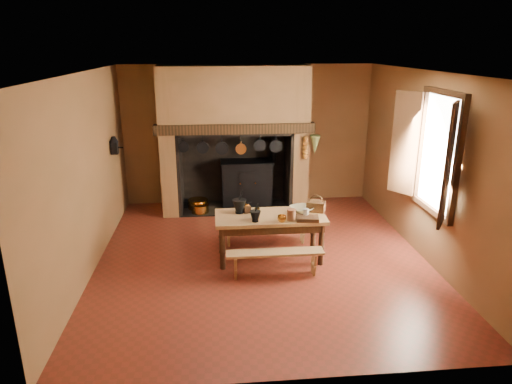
% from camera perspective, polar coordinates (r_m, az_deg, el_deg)
% --- Properties ---
extents(floor, '(5.50, 5.50, 0.00)m').
position_cam_1_polar(floor, '(7.19, 0.74, -8.13)').
color(floor, maroon).
rests_on(floor, ground).
extents(ceiling, '(5.50, 5.50, 0.00)m').
position_cam_1_polar(ceiling, '(6.46, 0.85, 14.77)').
color(ceiling, silver).
rests_on(ceiling, back_wall).
extents(back_wall, '(5.00, 0.02, 2.80)m').
position_cam_1_polar(back_wall, '(9.36, -1.03, 7.12)').
color(back_wall, brown).
rests_on(back_wall, floor).
extents(wall_left, '(0.02, 5.50, 2.80)m').
position_cam_1_polar(wall_left, '(6.89, -20.36, 2.02)').
color(wall_left, brown).
rests_on(wall_left, floor).
extents(wall_right, '(0.02, 5.50, 2.80)m').
position_cam_1_polar(wall_right, '(7.38, 20.49, 3.02)').
color(wall_right, brown).
rests_on(wall_right, floor).
extents(wall_front, '(5.00, 0.02, 2.80)m').
position_cam_1_polar(wall_front, '(4.13, 4.94, -7.35)').
color(wall_front, brown).
rests_on(wall_front, floor).
extents(chimney_breast, '(2.95, 0.96, 2.80)m').
position_cam_1_polar(chimney_breast, '(8.84, -2.79, 9.17)').
color(chimney_breast, brown).
rests_on(chimney_breast, floor).
extents(iron_range, '(1.12, 0.55, 1.60)m').
position_cam_1_polar(iron_range, '(9.28, -1.11, 1.20)').
color(iron_range, black).
rests_on(iron_range, floor).
extents(hearth_pans, '(0.51, 0.62, 0.20)m').
position_cam_1_polar(hearth_pans, '(9.17, -7.29, -1.72)').
color(hearth_pans, '#BE822C').
rests_on(hearth_pans, floor).
extents(hanging_pans, '(1.92, 0.29, 0.27)m').
position_cam_1_polar(hanging_pans, '(8.43, -2.85, 5.61)').
color(hanging_pans, black).
rests_on(hanging_pans, chimney_breast).
extents(onion_string, '(0.12, 0.10, 0.46)m').
position_cam_1_polar(onion_string, '(8.58, 6.18, 5.54)').
color(onion_string, '#B45E21').
rests_on(onion_string, chimney_breast).
extents(herb_bunch, '(0.20, 0.20, 0.35)m').
position_cam_1_polar(herb_bunch, '(8.61, 7.37, 5.87)').
color(herb_bunch, '#5E6932').
rests_on(herb_bunch, chimney_breast).
extents(window, '(0.39, 1.75, 1.76)m').
position_cam_1_polar(window, '(6.90, 21.03, 4.54)').
color(window, white).
rests_on(window, wall_right).
extents(wall_coffee_mill, '(0.23, 0.16, 0.31)m').
position_cam_1_polar(wall_coffee_mill, '(8.31, -17.32, 5.74)').
color(wall_coffee_mill, black).
rests_on(wall_coffee_mill, wall_left).
extents(work_table, '(1.65, 0.73, 0.71)m').
position_cam_1_polar(work_table, '(6.90, 1.78, -3.79)').
color(work_table, '#A7724C').
rests_on(work_table, floor).
extents(bench_front, '(1.38, 0.24, 0.39)m').
position_cam_1_polar(bench_front, '(6.51, 2.38, -8.21)').
color(bench_front, '#A7724C').
rests_on(bench_front, floor).
extents(bench_back, '(1.51, 0.26, 0.43)m').
position_cam_1_polar(bench_back, '(7.52, 1.23, -4.23)').
color(bench_back, '#A7724C').
rests_on(bench_back, floor).
extents(mortar_large, '(0.21, 0.21, 0.36)m').
position_cam_1_polar(mortar_large, '(6.91, -2.10, -1.70)').
color(mortar_large, black).
rests_on(mortar_large, work_table).
extents(mortar_small, '(0.16, 0.16, 0.28)m').
position_cam_1_polar(mortar_small, '(6.59, -0.09, -2.97)').
color(mortar_small, black).
rests_on(mortar_small, work_table).
extents(coffee_grinder, '(0.16, 0.14, 0.17)m').
position_cam_1_polar(coffee_grinder, '(6.96, -1.20, -2.07)').
color(coffee_grinder, '#362011').
rests_on(coffee_grinder, work_table).
extents(brass_mug_a, '(0.11, 0.11, 0.10)m').
position_cam_1_polar(brass_mug_a, '(6.70, 0.01, -3.01)').
color(brass_mug_a, '#BE822C').
rests_on(brass_mug_a, work_table).
extents(brass_mug_b, '(0.10, 0.10, 0.09)m').
position_cam_1_polar(brass_mug_b, '(6.90, 0.14, -2.40)').
color(brass_mug_b, '#BE822C').
rests_on(brass_mug_b, work_table).
extents(mixing_bowl, '(0.43, 0.43, 0.08)m').
position_cam_1_polar(mixing_bowl, '(7.03, 5.71, -2.14)').
color(mixing_bowl, beige).
rests_on(mixing_bowl, work_table).
extents(stoneware_crock, '(0.14, 0.14, 0.17)m').
position_cam_1_polar(stoneware_crock, '(6.67, 4.44, -2.85)').
color(stoneware_crock, brown).
rests_on(stoneware_crock, work_table).
extents(glass_jar, '(0.11, 0.11, 0.14)m').
position_cam_1_polar(glass_jar, '(6.77, 6.25, -2.67)').
color(glass_jar, beige).
rests_on(glass_jar, work_table).
extents(wicker_basket, '(0.33, 0.29, 0.26)m').
position_cam_1_polar(wicker_basket, '(7.07, 7.51, -1.70)').
color(wicker_basket, '#4E3317').
rests_on(wicker_basket, work_table).
extents(wooden_tray, '(0.35, 0.27, 0.05)m').
position_cam_1_polar(wooden_tray, '(6.70, 6.45, -3.30)').
color(wooden_tray, '#362011').
rests_on(wooden_tray, work_table).
extents(brass_cup, '(0.16, 0.16, 0.10)m').
position_cam_1_polar(brass_cup, '(6.60, 3.25, -3.35)').
color(brass_cup, '#BE822C').
rests_on(brass_cup, work_table).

